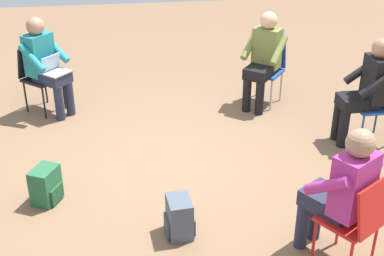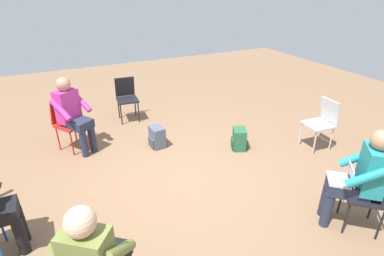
% 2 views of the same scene
% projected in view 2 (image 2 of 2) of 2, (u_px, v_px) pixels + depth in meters
% --- Properties ---
extents(ground_plane, '(14.00, 14.00, 0.00)m').
position_uv_depth(ground_plane, '(181.00, 182.00, 4.24)').
color(ground_plane, brown).
extents(chair_east, '(0.47, 0.43, 0.85)m').
position_uv_depth(chair_east, '(126.00, 96.00, 5.96)').
color(chair_east, black).
rests_on(chair_east, ground).
extents(chair_south, '(0.43, 0.46, 0.85)m').
position_uv_depth(chair_south, '(322.00, 120.00, 4.91)').
color(chair_south, '#B7B7BC').
rests_on(chair_south, ground).
extents(chair_southwest, '(0.58, 0.59, 0.85)m').
position_uv_depth(chair_southwest, '(373.00, 192.00, 3.25)').
color(chair_southwest, black).
rests_on(chair_southwest, ground).
extents(chair_northeast, '(0.58, 0.57, 0.85)m').
position_uv_depth(chair_northeast, '(67.00, 121.00, 4.91)').
color(chair_northeast, red).
rests_on(chair_northeast, ground).
extents(person_with_laptop, '(0.63, 0.64, 1.24)m').
position_uv_depth(person_with_laptop, '(361.00, 175.00, 3.21)').
color(person_with_laptop, '#23283D').
rests_on(person_with_laptop, ground).
extents(person_in_magenta, '(0.63, 0.63, 1.24)m').
position_uv_depth(person_in_magenta, '(72.00, 112.00, 4.74)').
color(person_in_magenta, '#23283D').
rests_on(person_in_magenta, ground).
extents(backpack_near_laptop_user, '(0.34, 0.31, 0.36)m').
position_uv_depth(backpack_near_laptop_user, '(239.00, 140.00, 5.01)').
color(backpack_near_laptop_user, '#235B38').
rests_on(backpack_near_laptop_user, ground).
extents(backpack_by_empty_chair, '(0.30, 0.27, 0.36)m').
position_uv_depth(backpack_by_empty_chair, '(157.00, 138.00, 5.08)').
color(backpack_by_empty_chair, '#475160').
rests_on(backpack_by_empty_chair, ground).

